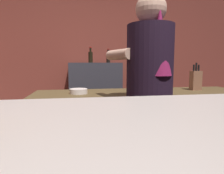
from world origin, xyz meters
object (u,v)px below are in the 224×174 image
(bartender, at_px, (150,92))
(knife_block, at_px, (196,80))
(mixing_bowl, at_px, (79,91))
(bottle_hot_sauce, at_px, (91,57))
(bottle_vinegar, at_px, (108,57))
(chefs_knife, at_px, (162,92))

(bartender, xyz_separation_m, knife_block, (0.69, 0.50, 0.04))
(mixing_bowl, height_order, bottle_hot_sauce, bottle_hot_sauce)
(bottle_hot_sauce, bearing_deg, bottle_vinegar, 5.16)
(mixing_bowl, bearing_deg, bartender, -39.80)
(chefs_knife, relative_size, bottle_hot_sauce, 0.99)
(bartender, relative_size, knife_block, 5.85)
(bartender, bearing_deg, mixing_bowl, 33.28)
(bartender, distance_m, knife_block, 0.85)
(bartender, distance_m, bottle_hot_sauce, 1.78)
(knife_block, distance_m, mixing_bowl, 1.22)
(chefs_knife, height_order, bottle_hot_sauce, bottle_hot_sauce)
(bartender, bearing_deg, bottle_vinegar, -14.94)
(bartender, height_order, bottle_hot_sauce, bartender)
(bartender, distance_m, bottle_vinegar, 1.77)
(chefs_knife, bearing_deg, mixing_bowl, 163.39)
(bottle_vinegar, height_order, bottle_hot_sauce, bottle_hot_sauce)
(bottle_vinegar, bearing_deg, bartender, -88.03)
(knife_block, xyz_separation_m, bottle_hot_sauce, (-1.03, 1.21, 0.28))
(mixing_bowl, relative_size, bottle_vinegar, 0.75)
(mixing_bowl, relative_size, chefs_knife, 0.68)
(bartender, relative_size, bottle_vinegar, 7.65)
(bottle_vinegar, relative_size, bottle_hot_sauce, 0.91)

